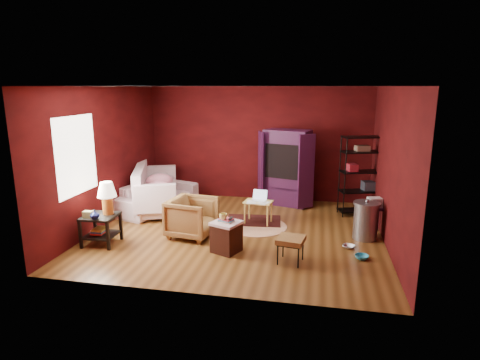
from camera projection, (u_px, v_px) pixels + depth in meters
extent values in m
cube|color=brown|center=(238.00, 232.00, 7.92)|extent=(5.50, 5.00, 0.02)
cube|color=white|center=(238.00, 86.00, 7.28)|extent=(5.50, 5.00, 0.02)
cube|color=#4B0A0B|center=(258.00, 144.00, 9.99)|extent=(5.50, 0.02, 2.80)
cube|color=#4B0A0B|center=(200.00, 197.00, 5.20)|extent=(5.50, 0.02, 2.80)
cube|color=#4B0A0B|center=(105.00, 157.00, 8.12)|extent=(0.02, 5.00, 2.80)
cube|color=#4B0A0B|center=(391.00, 167.00, 7.08)|extent=(0.02, 5.00, 2.80)
cube|color=white|center=(76.00, 155.00, 7.11)|extent=(0.02, 1.20, 1.40)
imported|color=beige|center=(157.00, 191.00, 9.32)|extent=(1.24, 2.25, 0.85)
imported|color=black|center=(192.00, 216.00, 7.58)|extent=(0.86, 0.90, 0.82)
imported|color=silver|center=(349.00, 242.00, 7.08)|extent=(0.21, 0.13, 0.21)
imported|color=#2AA0C4|center=(362.00, 253.00, 6.63)|extent=(0.23, 0.11, 0.22)
imported|color=#0E1546|center=(95.00, 215.00, 6.96)|extent=(0.17, 0.18, 0.16)
imported|color=#E1D86E|center=(223.00, 216.00, 6.76)|extent=(0.16, 0.14, 0.13)
cube|color=black|center=(100.00, 216.00, 7.19)|extent=(0.60, 0.60, 0.04)
cube|color=black|center=(102.00, 235.00, 7.27)|extent=(0.56, 0.56, 0.03)
cube|color=black|center=(80.00, 234.00, 7.03)|extent=(0.05, 0.05, 0.53)
cube|color=black|center=(108.00, 236.00, 6.96)|extent=(0.05, 0.05, 0.53)
cube|color=black|center=(95.00, 224.00, 7.53)|extent=(0.05, 0.05, 0.53)
cube|color=black|center=(121.00, 226.00, 7.45)|extent=(0.05, 0.05, 0.53)
cylinder|color=#C96B24|center=(108.00, 205.00, 7.22)|extent=(0.20, 0.20, 0.32)
cone|color=#F2E5C6|center=(107.00, 189.00, 7.15)|extent=(0.36, 0.36, 0.27)
cube|color=olive|center=(88.00, 214.00, 7.05)|extent=(0.18, 0.12, 0.11)
cube|color=#C43931|center=(99.00, 232.00, 7.26)|extent=(0.22, 0.28, 0.03)
cube|color=#3172C4|center=(99.00, 231.00, 7.25)|extent=(0.22, 0.28, 0.03)
cube|color=#DDCC49|center=(100.00, 229.00, 7.25)|extent=(0.22, 0.28, 0.03)
cube|color=beige|center=(158.00, 196.00, 9.31)|extent=(1.50, 2.20, 0.43)
cube|color=beige|center=(141.00, 185.00, 9.19)|extent=(0.88, 1.97, 0.85)
cube|color=beige|center=(155.00, 199.00, 8.28)|extent=(0.87, 0.48, 0.59)
cube|color=beige|center=(159.00, 177.00, 10.23)|extent=(0.87, 0.48, 0.59)
ellipsoid|color=#DD1F59|center=(158.00, 188.00, 8.68)|extent=(0.71, 0.71, 0.30)
ellipsoid|color=#DD1F59|center=(159.00, 181.00, 9.24)|extent=(0.80, 0.80, 0.34)
ellipsoid|color=beige|center=(160.00, 178.00, 9.76)|extent=(0.66, 0.66, 0.28)
cube|color=#3B170D|center=(226.00, 238.00, 6.91)|extent=(0.54, 0.54, 0.50)
cube|color=beige|center=(226.00, 223.00, 6.84)|extent=(0.58, 0.58, 0.05)
cube|color=#C2B29F|center=(226.00, 221.00, 6.84)|extent=(0.29, 0.26, 0.02)
cube|color=teal|center=(226.00, 220.00, 6.83)|extent=(0.27, 0.23, 0.02)
cube|color=#B64453|center=(226.00, 219.00, 6.83)|extent=(0.27, 0.25, 0.02)
cube|color=black|center=(231.00, 218.00, 6.81)|extent=(0.05, 0.15, 0.02)
cube|color=black|center=(291.00, 240.00, 6.45)|extent=(0.48, 0.48, 0.08)
cube|color=black|center=(291.00, 243.00, 6.46)|extent=(0.44, 0.44, 0.02)
cylinder|color=black|center=(278.00, 255.00, 6.40)|extent=(0.02, 0.02, 0.35)
cylinder|color=black|center=(298.00, 258.00, 6.29)|extent=(0.02, 0.02, 0.35)
cylinder|color=black|center=(283.00, 247.00, 6.71)|extent=(0.02, 0.02, 0.35)
cylinder|color=black|center=(303.00, 250.00, 6.59)|extent=(0.02, 0.02, 0.35)
cylinder|color=beige|center=(256.00, 226.00, 8.20)|extent=(1.59, 1.59, 0.01)
cube|color=#471513|center=(254.00, 220.00, 8.53)|extent=(1.21, 0.87, 0.01)
cube|color=#FFE174|center=(258.00, 202.00, 8.28)|extent=(0.61, 0.47, 0.03)
cylinder|color=#FFE174|center=(245.00, 214.00, 8.26)|extent=(0.04, 0.04, 0.47)
cylinder|color=#FFE174|center=(267.00, 216.00, 8.11)|extent=(0.04, 0.04, 0.47)
cylinder|color=#FFE174|center=(249.00, 209.00, 8.56)|extent=(0.04, 0.04, 0.47)
cylinder|color=#FFE174|center=(271.00, 212.00, 8.40)|extent=(0.04, 0.04, 0.47)
cube|color=white|center=(259.00, 201.00, 8.30)|extent=(0.32, 0.24, 0.01)
cube|color=silver|center=(260.00, 194.00, 8.37)|extent=(0.30, 0.10, 0.20)
cube|color=white|center=(252.00, 202.00, 8.23)|extent=(0.22, 0.29, 0.00)
cube|color=white|center=(263.00, 203.00, 8.16)|extent=(0.27, 0.33, 0.00)
cube|color=#43133A|center=(287.00, 167.00, 9.59)|extent=(1.16, 0.84, 1.80)
cube|color=black|center=(286.00, 160.00, 9.47)|extent=(0.94, 0.65, 0.81)
cube|color=#43133A|center=(261.00, 167.00, 9.62)|extent=(0.18, 0.42, 1.71)
cube|color=#43133A|center=(306.00, 172.00, 9.11)|extent=(0.36, 0.30, 1.71)
cube|color=#2E3133|center=(286.00, 164.00, 9.53)|extent=(0.70, 0.62, 0.49)
cube|color=black|center=(282.00, 166.00, 9.32)|extent=(0.46, 0.14, 0.38)
cube|color=#43133A|center=(286.00, 187.00, 9.66)|extent=(0.95, 0.69, 0.05)
cylinder|color=black|center=(345.00, 178.00, 8.57)|extent=(0.03, 0.03, 1.76)
cylinder|color=black|center=(382.00, 177.00, 8.65)|extent=(0.03, 0.03, 1.76)
cylinder|color=black|center=(339.00, 175.00, 8.91)|extent=(0.03, 0.03, 1.76)
cylinder|color=black|center=(375.00, 174.00, 8.99)|extent=(0.03, 0.03, 1.76)
cube|color=black|center=(358.00, 210.00, 8.96)|extent=(0.93, 0.60, 0.02)
cube|color=black|center=(359.00, 191.00, 8.86)|extent=(0.93, 0.60, 0.02)
cube|color=black|center=(361.00, 172.00, 8.76)|extent=(0.93, 0.60, 0.02)
cube|color=black|center=(362.00, 152.00, 8.66)|extent=(0.93, 0.60, 0.02)
cube|color=black|center=(363.00, 137.00, 8.59)|extent=(0.93, 0.60, 0.02)
cube|color=maroon|center=(352.00, 167.00, 8.72)|extent=(0.26, 0.29, 0.16)
cube|color=#2D2E39|center=(368.00, 186.00, 8.85)|extent=(0.30, 0.30, 0.20)
cube|color=brown|center=(362.00, 148.00, 8.64)|extent=(0.34, 0.27, 0.12)
cube|color=#43133A|center=(374.00, 208.00, 7.71)|extent=(0.44, 0.44, 0.04)
cube|color=#43133A|center=(368.00, 223.00, 7.61)|extent=(0.04, 0.04, 0.52)
cube|color=#43133A|center=(384.00, 223.00, 7.62)|extent=(0.04, 0.04, 0.52)
cube|color=#43133A|center=(363.00, 218.00, 7.91)|extent=(0.04, 0.04, 0.52)
cube|color=#43133A|center=(378.00, 218.00, 7.92)|extent=(0.04, 0.04, 0.52)
cube|color=white|center=(375.00, 202.00, 7.68)|extent=(0.29, 0.25, 0.18)
cylinder|color=gray|center=(366.00, 222.00, 7.48)|extent=(0.47, 0.47, 0.67)
cylinder|color=gray|center=(367.00, 204.00, 7.39)|extent=(0.52, 0.52, 0.04)
sphere|color=gray|center=(367.00, 201.00, 7.38)|extent=(0.07, 0.07, 0.07)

